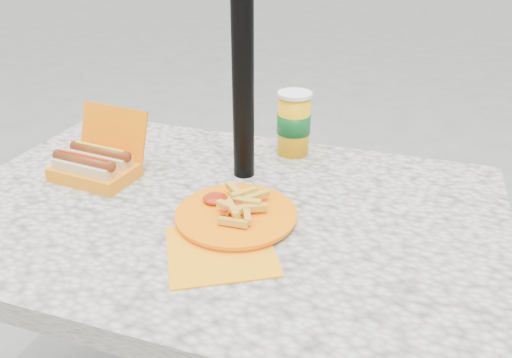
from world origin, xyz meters
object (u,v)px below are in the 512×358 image
(soda_cup, at_px, (294,123))
(hotdog_box, at_px, (96,164))
(umbrella_pole, at_px, (242,27))
(fries_plate, at_px, (235,216))

(soda_cup, bearing_deg, hotdog_box, -144.69)
(hotdog_box, height_order, soda_cup, soda_cup)
(hotdog_box, bearing_deg, umbrella_pole, 27.46)
(umbrella_pole, xyz_separation_m, hotdog_box, (-0.33, -0.13, -0.32))
(hotdog_box, relative_size, soda_cup, 1.24)
(umbrella_pole, relative_size, fries_plate, 5.87)
(umbrella_pole, relative_size, hotdog_box, 10.65)
(umbrella_pole, xyz_separation_m, fries_plate, (0.06, -0.21, -0.34))
(hotdog_box, relative_size, fries_plate, 0.55)
(umbrella_pole, distance_m, soda_cup, 0.32)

